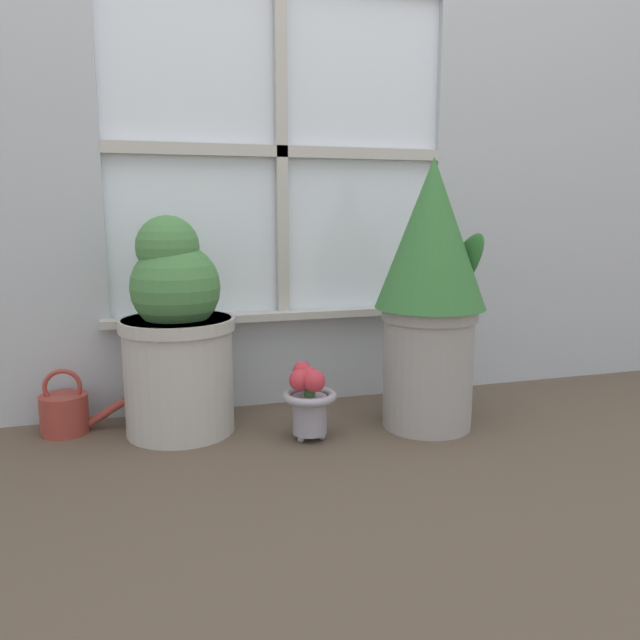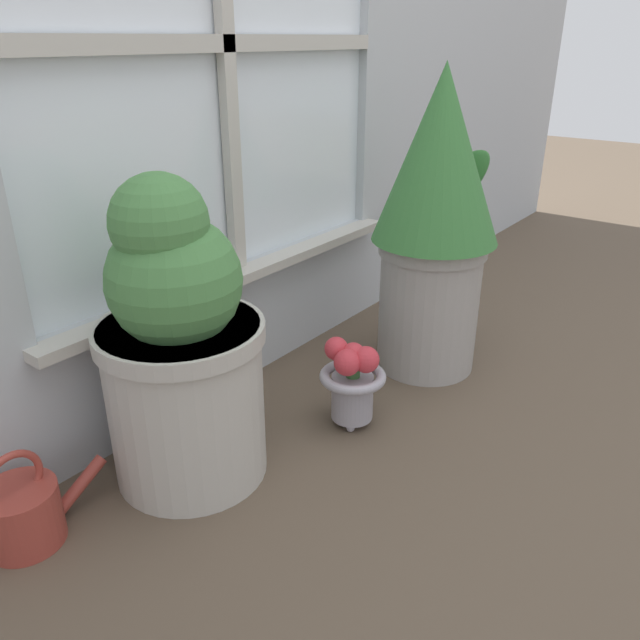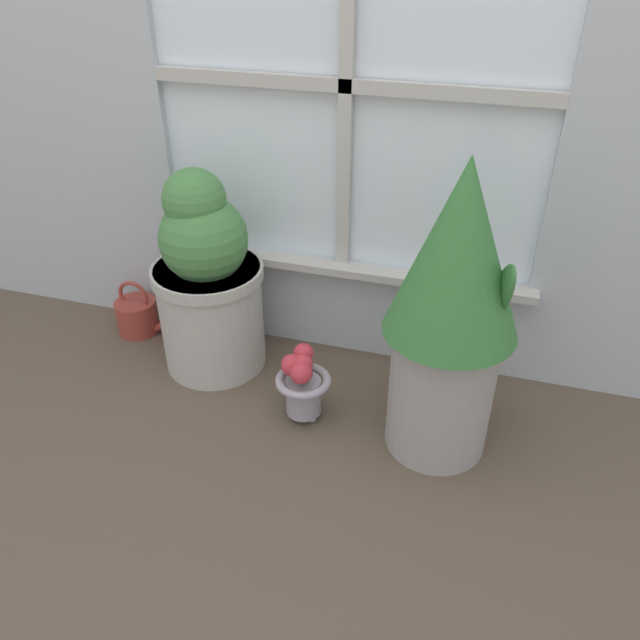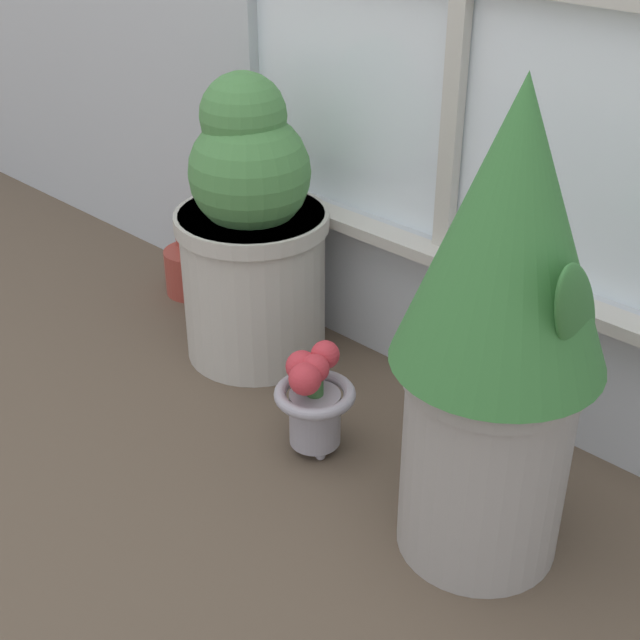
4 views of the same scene
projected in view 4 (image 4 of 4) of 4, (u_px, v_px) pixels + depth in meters
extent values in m
plane|color=brown|center=(260.00, 490.00, 1.61)|extent=(10.00, 10.00, 0.00)
cube|color=#B2B7BC|center=(442.00, 310.00, 1.87)|extent=(1.09, 0.05, 0.31)
cube|color=#BCB7AD|center=(433.00, 254.00, 1.77)|extent=(1.15, 0.06, 0.02)
cylinder|color=#B7B2A8|center=(254.00, 284.00, 1.94)|extent=(0.31, 0.31, 0.34)
cylinder|color=#B7B2A8|center=(252.00, 220.00, 1.87)|extent=(0.33, 0.33, 0.03)
cylinder|color=#38281E|center=(251.00, 215.00, 1.86)|extent=(0.28, 0.28, 0.01)
sphere|color=#477F42|center=(250.00, 173.00, 1.82)|extent=(0.25, 0.25, 0.25)
sphere|color=#477F42|center=(243.00, 116.00, 1.77)|extent=(0.18, 0.18, 0.18)
ellipsoid|color=#477F42|center=(252.00, 192.00, 1.76)|extent=(0.13, 0.15, 0.18)
cylinder|color=#9E9993|center=(485.00, 455.00, 1.41)|extent=(0.26, 0.26, 0.36)
cylinder|color=#9E9993|center=(495.00, 370.00, 1.33)|extent=(0.28, 0.28, 0.04)
cylinder|color=#38281E|center=(495.00, 362.00, 1.33)|extent=(0.24, 0.24, 0.01)
cone|color=#387538|center=(511.00, 227.00, 1.22)|extent=(0.32, 0.32, 0.43)
ellipsoid|color=#387538|center=(576.00, 317.00, 1.22)|extent=(0.07, 0.26, 0.27)
sphere|color=#99939E|center=(328.00, 435.00, 1.73)|extent=(0.02, 0.02, 0.02)
sphere|color=#99939E|center=(297.00, 441.00, 1.72)|extent=(0.02, 0.02, 0.02)
sphere|color=#99939E|center=(320.00, 455.00, 1.68)|extent=(0.02, 0.02, 0.02)
cylinder|color=#99939E|center=(315.00, 418.00, 1.68)|extent=(0.10, 0.10, 0.11)
torus|color=#99939E|center=(315.00, 394.00, 1.65)|extent=(0.15, 0.15, 0.02)
cylinder|color=#386633|center=(315.00, 381.00, 1.64)|extent=(0.03, 0.03, 0.06)
sphere|color=#C6333D|center=(315.00, 368.00, 1.62)|extent=(0.05, 0.05, 0.05)
sphere|color=#C6333D|center=(325.00, 355.00, 1.65)|extent=(0.05, 0.05, 0.05)
sphere|color=#C6333D|center=(302.00, 366.00, 1.64)|extent=(0.06, 0.06, 0.06)
sphere|color=#C6333D|center=(305.00, 379.00, 1.61)|extent=(0.06, 0.06, 0.06)
cylinder|color=#99382D|center=(192.00, 271.00, 2.24)|extent=(0.14, 0.14, 0.11)
cylinder|color=#99382D|center=(223.00, 288.00, 2.18)|extent=(0.12, 0.02, 0.08)
torus|color=#99382D|center=(190.00, 242.00, 2.20)|extent=(0.11, 0.01, 0.11)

